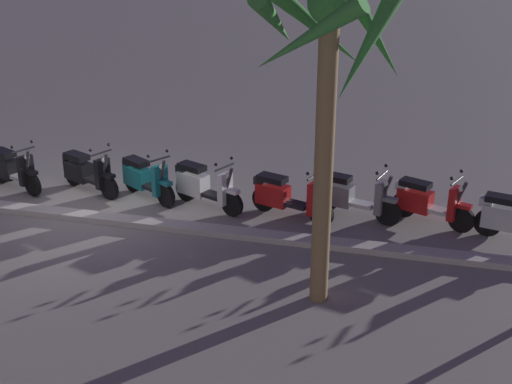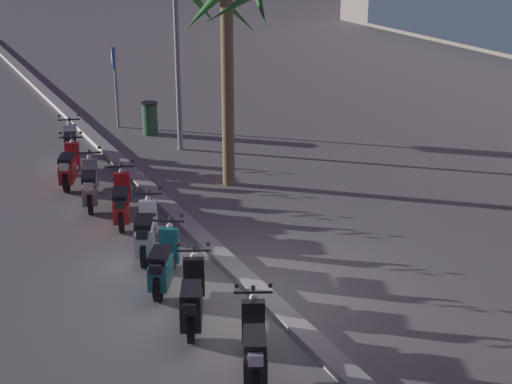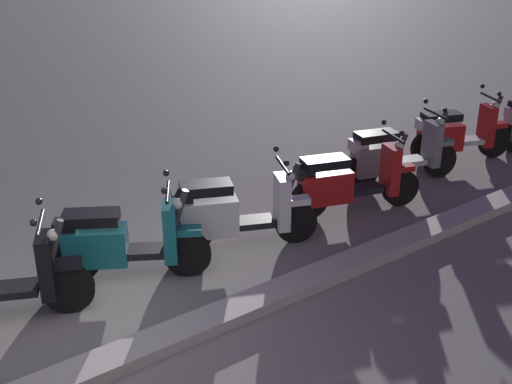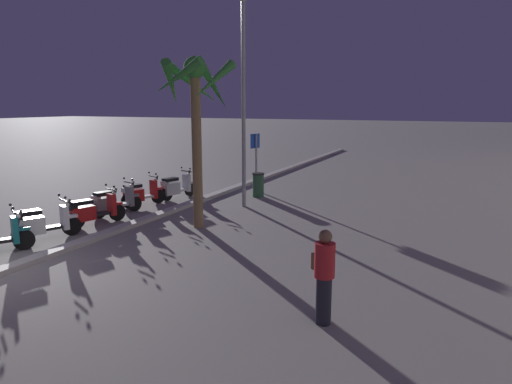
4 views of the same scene
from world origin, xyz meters
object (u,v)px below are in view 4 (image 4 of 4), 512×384
Objects in this scene: scooter_grey_lead_nearest at (113,202)px; scooter_silver_second_in_line at (176,187)px; scooter_white_last_in_row at (41,224)px; crossing_sign at (256,155)px; street_lamp at (243,80)px; pedestrian_window_shopping at (324,275)px; scooter_red_mid_rear at (92,211)px; scooter_red_far_back at (140,194)px; palm_tree_near_sign at (195,99)px; litter_bin at (258,185)px.

scooter_silver_second_in_line is at bearing 173.61° from scooter_grey_lead_nearest.
scooter_silver_second_in_line is 6.17m from scooter_white_last_in_row.
crossing_sign is 4.22m from street_lamp.
pedestrian_window_shopping is at bearing 34.05° from street_lamp.
crossing_sign is 1.48× the size of pedestrian_window_shopping.
scooter_silver_second_in_line and scooter_red_mid_rear have the same top height.
pedestrian_window_shopping is at bearing 54.55° from scooter_red_far_back.
scooter_silver_second_in_line is 1.67m from scooter_red_far_back.
scooter_silver_second_in_line is at bearing 178.98° from scooter_white_last_in_row.
scooter_grey_lead_nearest and scooter_white_last_in_row have the same top height.
pedestrian_window_shopping is at bearing 49.10° from palm_tree_near_sign.
litter_bin is (-4.93, -0.23, -3.25)m from palm_tree_near_sign.
scooter_grey_lead_nearest is 1.30m from scooter_red_mid_rear.
scooter_red_mid_rear is at bearing 177.35° from scooter_white_last_in_row.
scooter_red_far_back is at bearing -171.59° from scooter_red_mid_rear.
crossing_sign is 0.49× the size of palm_tree_near_sign.
palm_tree_near_sign is (-2.94, 3.06, 3.27)m from scooter_white_last_in_row.
litter_bin is (-6.08, 2.74, 0.04)m from scooter_red_mid_rear.
scooter_white_last_in_row is 8.36m from litter_bin.
crossing_sign is at bearing 150.49° from scooter_red_far_back.
pedestrian_window_shopping is (10.53, 5.99, -0.65)m from crossing_sign.
pedestrian_window_shopping is 0.22× the size of street_lamp.
scooter_silver_second_in_line is at bearing -137.64° from palm_tree_near_sign.
pedestrian_window_shopping reaches higher than scooter_red_far_back.
scooter_white_last_in_row is at bearing -13.69° from crossing_sign.
palm_tree_near_sign reaches higher than scooter_white_last_in_row.
litter_bin is 0.13× the size of street_lamp.
palm_tree_near_sign is 3.05× the size of pedestrian_window_shopping.
litter_bin is 4.32m from street_lamp.
scooter_red_far_back and scooter_red_mid_rear have the same top height.
scooter_red_mid_rear is 1.11× the size of pedestrian_window_shopping.
pedestrian_window_shopping reaches higher than scooter_white_last_in_row.
crossing_sign is at bearing 163.71° from scooter_red_mid_rear.
scooter_red_far_back is (1.61, -0.44, -0.01)m from scooter_silver_second_in_line.
scooter_red_far_back is at bearing -125.45° from pedestrian_window_shopping.
palm_tree_near_sign is at bearing 8.03° from crossing_sign.
scooter_silver_second_in_line and scooter_red_far_back have the same top height.
scooter_grey_lead_nearest and scooter_red_mid_rear have the same top height.
crossing_sign is at bearing -150.35° from pedestrian_window_shopping.
scooter_white_last_in_row is (3.04, 0.24, 0.01)m from scooter_grey_lead_nearest.
scooter_silver_second_in_line is 3.68m from crossing_sign.
street_lamp is at bearing -145.95° from pedestrian_window_shopping.
scooter_silver_second_in_line is at bearing 179.64° from scooter_red_mid_rear.
pedestrian_window_shopping is 9.82m from street_lamp.
scooter_grey_lead_nearest is 5.72m from litter_bin.
scooter_white_last_in_row is 0.71× the size of crossing_sign.
scooter_white_last_in_row is 0.34× the size of palm_tree_near_sign.
scooter_red_mid_rear is 1.79m from scooter_white_last_in_row.
scooter_red_far_back is at bearing -65.77° from street_lamp.
palm_tree_near_sign reaches higher than scooter_grey_lead_nearest.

